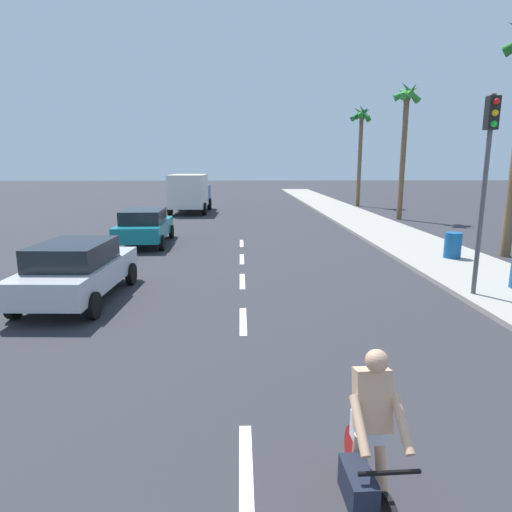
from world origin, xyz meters
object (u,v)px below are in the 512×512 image
at_px(cyclist, 369,448).
at_px(delivery_truck, 190,192).
at_px(parked_car_teal, 145,226).
at_px(traffic_signal, 487,161).
at_px(parked_car_silver, 77,269).
at_px(palm_tree_distant, 361,128).
at_px(palm_tree_far, 405,117).
at_px(trash_bin_far, 453,245).

distance_m(cyclist, delivery_truck, 29.53).
distance_m(cyclist, parked_car_teal, 16.77).
xyz_separation_m(cyclist, traffic_signal, (4.98, 7.32, 2.78)).
bearing_deg(delivery_truck, parked_car_silver, -89.98).
height_order(cyclist, palm_tree_distant, palm_tree_distant).
bearing_deg(cyclist, palm_tree_far, -112.37).
distance_m(parked_car_teal, palm_tree_far, 17.86).
xyz_separation_m(parked_car_teal, palm_tree_distant, (14.37, 18.05, 5.68)).
bearing_deg(traffic_signal, palm_tree_far, 76.46).
relative_size(cyclist, parked_car_teal, 0.39).
distance_m(palm_tree_far, palm_tree_distant, 9.41).
distance_m(parked_car_silver, trash_bin_far, 12.81).
bearing_deg(trash_bin_far, palm_tree_far, 78.63).
relative_size(palm_tree_far, traffic_signal, 1.65).
relative_size(palm_tree_distant, traffic_signal, 1.62).
height_order(parked_car_teal, palm_tree_distant, palm_tree_distant).
relative_size(parked_car_teal, palm_tree_distant, 0.55).
relative_size(palm_tree_far, trash_bin_far, 9.21).
bearing_deg(traffic_signal, trash_bin_far, 70.67).
xyz_separation_m(cyclist, parked_car_teal, (-5.49, 15.85, 0.01)).
bearing_deg(parked_car_silver, palm_tree_far, 51.92).
relative_size(cyclist, trash_bin_far, 1.95).
xyz_separation_m(traffic_signal, trash_bin_far, (1.60, 4.56, -3.00)).
distance_m(delivery_truck, palm_tree_far, 15.58).
bearing_deg(parked_car_teal, traffic_signal, -40.56).
height_order(parked_car_silver, traffic_signal, traffic_signal).
bearing_deg(parked_car_teal, trash_bin_far, -19.60).
bearing_deg(delivery_truck, trash_bin_far, -54.78).
relative_size(parked_car_silver, parked_car_teal, 0.98).
distance_m(parked_car_silver, traffic_signal, 10.82).
relative_size(cyclist, palm_tree_far, 0.21).
bearing_deg(cyclist, traffic_signal, -126.17).
relative_size(parked_car_teal, trash_bin_far, 4.95).
relative_size(cyclist, palm_tree_distant, 0.22).
height_order(palm_tree_far, traffic_signal, palm_tree_far).
distance_m(cyclist, palm_tree_far, 26.72).
bearing_deg(palm_tree_far, delivery_truck, 161.74).
bearing_deg(parked_car_silver, trash_bin_far, 22.35).
height_order(parked_car_silver, palm_tree_far, palm_tree_far).
height_order(parked_car_silver, delivery_truck, delivery_truck).
height_order(parked_car_silver, palm_tree_distant, palm_tree_distant).
bearing_deg(parked_car_silver, cyclist, -51.38).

